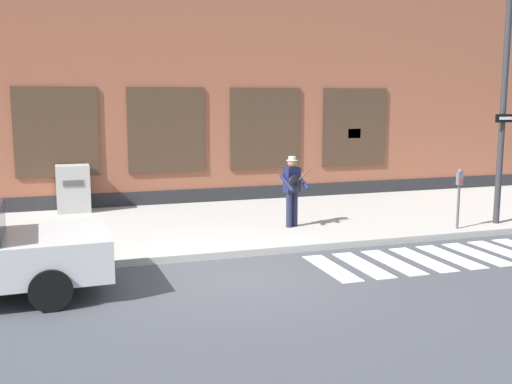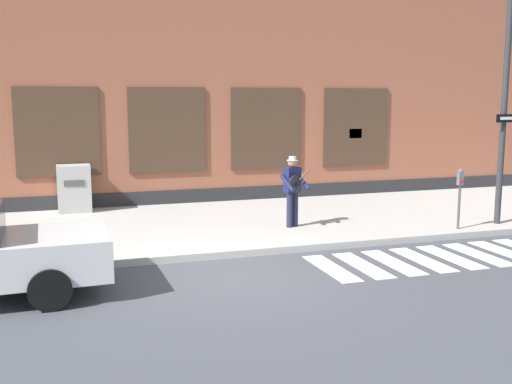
{
  "view_description": "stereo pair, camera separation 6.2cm",
  "coord_description": "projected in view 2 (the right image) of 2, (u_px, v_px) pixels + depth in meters",
  "views": [
    {
      "loc": [
        -2.94,
        -10.1,
        3.21
      ],
      "look_at": [
        0.89,
        1.58,
        1.29
      ],
      "focal_mm": 42.0,
      "sensor_mm": 36.0,
      "label": 1
    },
    {
      "loc": [
        -2.88,
        -10.12,
        3.21
      ],
      "look_at": [
        0.89,
        1.58,
        1.29
      ],
      "focal_mm": 42.0,
      "sensor_mm": 36.0,
      "label": 2
    }
  ],
  "objects": [
    {
      "name": "ground_plane",
      "position": [
        236.0,
        277.0,
        10.89
      ],
      "size": [
        160.0,
        160.0,
        0.0
      ],
      "primitive_type": "plane",
      "color": "#424449"
    },
    {
      "name": "building_backdrop",
      "position": [
        155.0,
        62.0,
        18.88
      ],
      "size": [
        28.0,
        4.06,
        8.73
      ],
      "color": "#99563D",
      "rests_on": "ground"
    },
    {
      "name": "sidewalk",
      "position": [
        189.0,
        226.0,
        14.87
      ],
      "size": [
        28.0,
        5.94,
        0.15
      ],
      "color": "#ADAAA3",
      "rests_on": "ground"
    },
    {
      "name": "crosswalk",
      "position": [
        451.0,
        257.0,
        12.25
      ],
      "size": [
        5.78,
        1.9,
        0.01
      ],
      "color": "silver",
      "rests_on": "ground"
    },
    {
      "name": "utility_box",
      "position": [
        74.0,
        188.0,
        16.32
      ],
      "size": [
        0.88,
        0.7,
        1.28
      ],
      "color": "#ADADA8",
      "rests_on": "sidewalk"
    },
    {
      "name": "parking_meter",
      "position": [
        460.0,
        190.0,
        14.11
      ],
      "size": [
        0.13,
        0.11,
        1.44
      ],
      "color": "#47474C",
      "rests_on": "sidewalk"
    },
    {
      "name": "busker",
      "position": [
        293.0,
        187.0,
        14.31
      ],
      "size": [
        0.78,
        0.65,
        1.71
      ],
      "color": "#1E233D",
      "rests_on": "sidewalk"
    }
  ]
}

